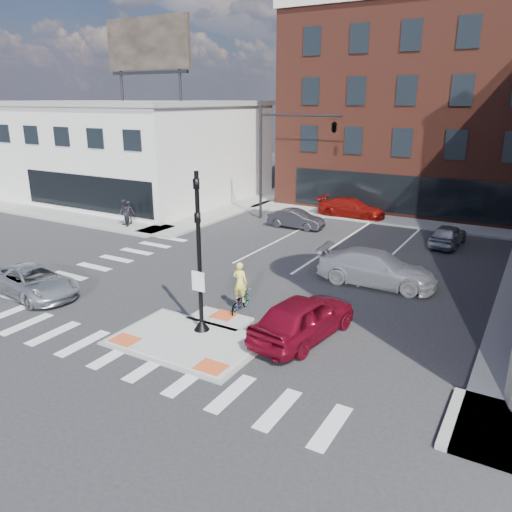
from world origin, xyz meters
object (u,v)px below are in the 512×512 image
Objects in this scene: cyclist at (240,295)px; pedestrian_a at (125,213)px; bg_car_dark at (296,219)px; silver_suv at (33,281)px; white_pickup at (376,268)px; bg_car_red at (351,208)px; pedestrian_b at (129,213)px; red_sedan at (303,317)px; bg_car_silver at (448,235)px.

pedestrian_a is (-14.19, 7.91, 0.34)m from cyclist.
pedestrian_a reaches higher than bg_car_dark.
cyclist reaches higher than silver_suv.
bg_car_red is at bearing 22.65° from white_pickup.
pedestrian_a is 1.16× the size of pedestrian_b.
red_sedan is 6.89m from white_pickup.
silver_suv is 0.98× the size of red_sedan.
cyclist reaches higher than white_pickup.
bg_car_silver is 0.78× the size of bg_car_red.
bg_car_dark is (4.77, 17.02, -0.04)m from silver_suv.
bg_car_dark is at bearing 57.95° from pedestrian_a.
bg_car_dark is (-8.04, 7.89, -0.18)m from white_pickup.
white_pickup reaches higher than silver_suv.
silver_suv is 2.25× the size of cyclist.
bg_car_red is at bearing -92.15° from cyclist.
pedestrian_b is at bearing -38.72° from cyclist.
bg_car_silver is 2.11× the size of pedestrian_a.
red_sedan is at bearing 85.31° from bg_car_silver.
bg_car_dark is 11.56m from pedestrian_b.
pedestrian_a is at bearing 33.08° from silver_suv.
white_pickup is 18.18m from pedestrian_a.
cyclist is at bearing -1.89° from pedestrian_a.
pedestrian_b reaches higher than bg_car_silver.
cyclist is (-3.28, 0.89, -0.11)m from red_sedan.
bg_car_dark is at bearing -8.01° from silver_suv.
white_pickup is at bearing 21.16° from pedestrian_a.
bg_car_silver is at bearing -119.23° from cyclist.
cyclist is 1.36× the size of pedestrian_b.
cyclist reaches higher than bg_car_dark.
bg_car_dark is 11.67m from pedestrian_a.
bg_car_silver is (14.54, 17.69, -0.01)m from silver_suv.
pedestrian_a is (-5.26, 11.06, 0.40)m from silver_suv.
cyclist is (4.15, -13.86, 0.09)m from bg_car_dark.
bg_car_silver is 2.45× the size of pedestrian_b.
bg_car_silver is at bearing -119.32° from bg_car_red.
bg_car_red is (2.20, 4.84, 0.09)m from bg_car_dark.
cyclist is at bearing -62.88° from silver_suv.
white_pickup is 7.13m from cyclist.
cyclist is at bearing -163.89° from bg_car_dark.
bg_car_red is (-7.57, 4.16, 0.07)m from bg_car_silver.
white_pickup is at bearing 82.49° from bg_car_silver.
red_sedan is 20.28m from bg_car_red.
bg_car_red is at bearing -24.88° from bg_car_silver.
bg_car_dark is 14.47m from cyclist.
silver_suv is at bearing 161.78° from bg_car_red.
pedestrian_a reaches higher than white_pickup.
silver_suv reaches higher than bg_car_dark.
cyclist is at bearing -34.58° from pedestrian_b.
bg_car_silver is 20.90m from pedestrian_b.
cyclist reaches higher than pedestrian_b.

